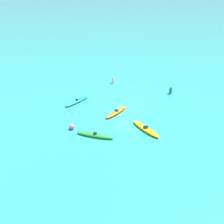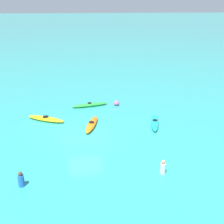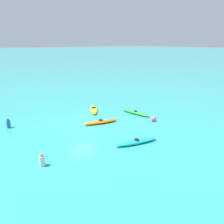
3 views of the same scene
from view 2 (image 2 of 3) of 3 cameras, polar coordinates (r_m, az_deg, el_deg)
ground_plane at (r=19.78m, az=-5.92°, el=-5.17°), size 600.00×600.00×0.00m
kayak_orange at (r=21.26m, az=-4.35°, el=-2.62°), size 3.27×1.48×0.37m
kayak_green at (r=25.38m, az=-4.77°, el=1.53°), size 1.17×3.47×0.37m
kayak_cyan at (r=21.84m, az=9.07°, el=-2.16°), size 3.41×1.46×0.37m
kayak_yellow at (r=22.88m, az=-13.87°, el=-1.39°), size 2.26×3.31×0.37m
buoy_pink at (r=25.50m, az=0.96°, el=1.90°), size 0.49×0.49×0.49m
person_near_shore at (r=15.76m, az=10.76°, el=-11.50°), size 0.45×0.45×0.88m
person_by_kayaks at (r=15.32m, az=-18.72°, el=-13.48°), size 0.44×0.44×0.88m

